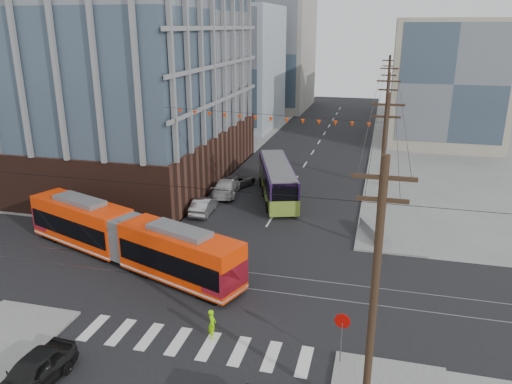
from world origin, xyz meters
TOP-DOWN VIEW (x-y plane):
  - ground at (0.00, 0.00)m, footprint 160.00×160.00m
  - office_building at (-22.00, 23.00)m, footprint 30.00×25.00m
  - bg_bldg_nw_near at (-17.00, 52.00)m, footprint 18.00×16.00m
  - bg_bldg_ne_near at (16.00, 48.00)m, footprint 14.00×14.00m
  - bg_bldg_nw_far at (-14.00, 72.00)m, footprint 16.00×18.00m
  - bg_bldg_ne_far at (18.00, 68.00)m, footprint 16.00×16.00m
  - utility_pole_near at (8.50, -6.00)m, footprint 0.30×0.30m
  - utility_pole_far at (8.50, 56.00)m, footprint 0.30×0.30m
  - streetcar at (-7.50, 4.49)m, footprint 17.70×8.63m
  - city_bus at (-0.69, 20.02)m, footprint 5.99×11.70m
  - black_sedan at (-5.60, -7.69)m, footprint 2.10×4.56m
  - parked_car_silver at (-5.83, 14.43)m, footprint 1.69×4.23m
  - parked_car_white at (-5.45, 19.57)m, footprint 2.86×5.55m
  - parked_car_grey at (-5.21, 22.06)m, footprint 3.64×4.85m
  - pedestrian at (0.74, -2.23)m, footprint 0.52×0.66m
  - stop_sign at (7.24, -2.72)m, footprint 0.84×0.84m
  - jersey_barrier at (8.30, 12.66)m, footprint 2.67×4.44m

SIDE VIEW (x-z plane):
  - ground at x=0.00m, z-range 0.00..0.00m
  - jersey_barrier at x=8.30m, z-range 0.00..0.88m
  - parked_car_grey at x=-5.21m, z-range 0.00..1.22m
  - parked_car_silver at x=-5.83m, z-range 0.00..1.37m
  - black_sedan at x=-5.60m, z-range 0.00..1.51m
  - parked_car_white at x=-5.45m, z-range 0.00..1.54m
  - pedestrian at x=0.74m, z-range 0.00..1.58m
  - stop_sign at x=7.24m, z-range 0.00..2.52m
  - city_bus at x=-0.69m, z-range 0.00..3.26m
  - streetcar at x=-7.50m, z-range 0.00..3.46m
  - utility_pole_near at x=8.50m, z-range 0.00..11.00m
  - utility_pole_far at x=8.50m, z-range 0.00..11.00m
  - bg_bldg_ne_far at x=18.00m, z-range 0.00..14.00m
  - bg_bldg_ne_near at x=16.00m, z-range 0.00..16.00m
  - bg_bldg_nw_near at x=-17.00m, z-range 0.00..18.00m
  - bg_bldg_nw_far at x=-14.00m, z-range 0.00..20.00m
  - office_building at x=-22.00m, z-range 0.00..28.60m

